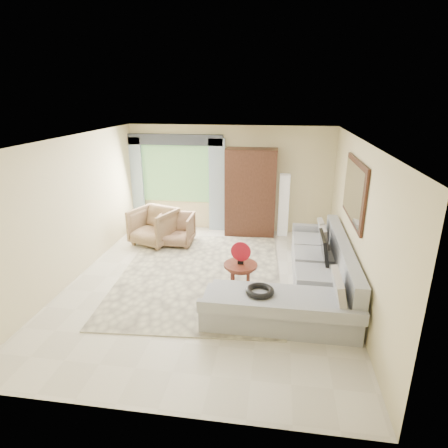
% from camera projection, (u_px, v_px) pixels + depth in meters
% --- Properties ---
extents(ground, '(6.00, 6.00, 0.00)m').
position_uv_depth(ground, '(208.00, 283.00, 6.87)').
color(ground, silver).
rests_on(ground, ground).
extents(area_rug, '(3.26, 4.19, 0.02)m').
position_uv_depth(area_rug, '(200.00, 274.00, 7.22)').
color(area_rug, beige).
rests_on(area_rug, ground).
extents(sectional_sofa, '(2.30, 3.46, 0.90)m').
position_uv_depth(sectional_sofa, '(308.00, 281.00, 6.36)').
color(sectional_sofa, '#9899A0').
rests_on(sectional_sofa, ground).
extents(tv_screen, '(0.14, 0.74, 0.48)m').
position_uv_depth(tv_screen, '(324.00, 248.00, 6.61)').
color(tv_screen, black).
rests_on(tv_screen, sectional_sofa).
extents(garden_hose, '(0.43, 0.43, 0.09)m').
position_uv_depth(garden_hose, '(260.00, 291.00, 5.52)').
color(garden_hose, black).
rests_on(garden_hose, sectional_sofa).
extents(coffee_table, '(0.57, 0.57, 0.57)m').
position_uv_depth(coffee_table, '(240.00, 278.00, 6.41)').
color(coffee_table, '#491C13').
rests_on(coffee_table, ground).
extents(red_disc, '(0.34, 0.06, 0.34)m').
position_uv_depth(red_disc, '(241.00, 252.00, 6.25)').
color(red_disc, '#A5101F').
rests_on(red_disc, coffee_table).
extents(armchair_left, '(1.15, 1.17, 0.83)m').
position_uv_depth(armchair_left, '(154.00, 226.00, 8.59)').
color(armchair_left, '#9B7B54').
rests_on(armchair_left, ground).
extents(armchair_right, '(0.78, 0.80, 0.72)m').
position_uv_depth(armchair_right, '(176.00, 229.00, 8.56)').
color(armchair_right, '#9C7155').
rests_on(armchair_right, ground).
extents(potted_plant, '(0.57, 0.54, 0.50)m').
position_uv_depth(potted_plant, '(141.00, 223.00, 9.32)').
color(potted_plant, '#999999').
rests_on(potted_plant, ground).
extents(armoire, '(1.20, 0.55, 2.10)m').
position_uv_depth(armoire, '(251.00, 193.00, 8.99)').
color(armoire, '#311A10').
rests_on(armoire, ground).
extents(floor_lamp, '(0.24, 0.24, 1.50)m').
position_uv_depth(floor_lamp, '(284.00, 205.00, 9.03)').
color(floor_lamp, silver).
rests_on(floor_lamp, ground).
extents(window, '(1.80, 0.04, 1.40)m').
position_uv_depth(window, '(176.00, 174.00, 9.37)').
color(window, '#669E59').
rests_on(window, wall_back).
extents(curtain_left, '(0.40, 0.08, 2.30)m').
position_uv_depth(curtain_left, '(136.00, 183.00, 9.51)').
color(curtain_left, '#9EB7CC').
rests_on(curtain_left, ground).
extents(curtain_right, '(0.40, 0.08, 2.30)m').
position_uv_depth(curtain_right, '(217.00, 186.00, 9.22)').
color(curtain_right, '#9EB7CC').
rests_on(curtain_right, ground).
extents(valance, '(2.40, 0.12, 0.26)m').
position_uv_depth(valance, '(174.00, 140.00, 9.02)').
color(valance, '#1E232D').
rests_on(valance, wall_back).
extents(wall_mirror, '(0.05, 1.70, 1.05)m').
position_uv_depth(wall_mirror, '(354.00, 191.00, 6.28)').
color(wall_mirror, black).
rests_on(wall_mirror, wall_right).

